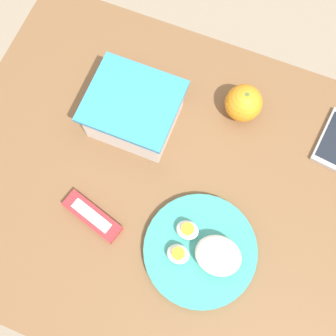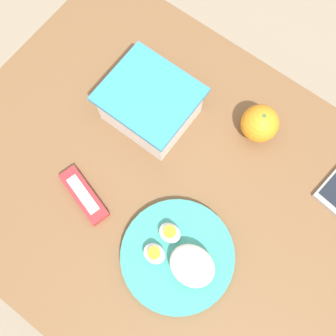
{
  "view_description": "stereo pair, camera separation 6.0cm",
  "coord_description": "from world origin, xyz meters",
  "px_view_note": "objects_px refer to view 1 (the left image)",
  "views": [
    {
      "loc": [
        0.08,
        -0.19,
        1.56
      ],
      "look_at": [
        -0.0,
        0.03,
        0.79
      ],
      "focal_mm": 42.0,
      "sensor_mm": 36.0,
      "label": 1
    },
    {
      "loc": [
        0.13,
        -0.16,
        1.56
      ],
      "look_at": [
        -0.0,
        0.03,
        0.79
      ],
      "focal_mm": 42.0,
      "sensor_mm": 36.0,
      "label": 2
    }
  ],
  "objects_px": {
    "orange_fruit": "(244,103)",
    "cell_phone": "(336,139)",
    "food_container": "(134,112)",
    "rice_plate": "(203,251)",
    "candy_bar": "(92,216)"
  },
  "relations": [
    {
      "from": "orange_fruit",
      "to": "cell_phone",
      "type": "xyz_separation_m",
      "value": [
        0.21,
        0.01,
        -0.03
      ]
    },
    {
      "from": "food_container",
      "to": "candy_bar",
      "type": "bearing_deg",
      "value": -89.41
    },
    {
      "from": "food_container",
      "to": "rice_plate",
      "type": "xyz_separation_m",
      "value": [
        0.23,
        -0.21,
        -0.03
      ]
    },
    {
      "from": "orange_fruit",
      "to": "cell_phone",
      "type": "distance_m",
      "value": 0.22
    },
    {
      "from": "rice_plate",
      "to": "candy_bar",
      "type": "relative_size",
      "value": 1.67
    },
    {
      "from": "orange_fruit",
      "to": "food_container",
      "type": "bearing_deg",
      "value": -152.7
    },
    {
      "from": "food_container",
      "to": "orange_fruit",
      "type": "bearing_deg",
      "value": 27.3
    },
    {
      "from": "cell_phone",
      "to": "orange_fruit",
      "type": "bearing_deg",
      "value": -177.17
    },
    {
      "from": "rice_plate",
      "to": "cell_phone",
      "type": "relative_size",
      "value": 1.59
    },
    {
      "from": "orange_fruit",
      "to": "rice_plate",
      "type": "relative_size",
      "value": 0.36
    },
    {
      "from": "food_container",
      "to": "cell_phone",
      "type": "xyz_separation_m",
      "value": [
        0.42,
        0.12,
        -0.04
      ]
    },
    {
      "from": "food_container",
      "to": "orange_fruit",
      "type": "height_order",
      "value": "food_container"
    },
    {
      "from": "food_container",
      "to": "cell_phone",
      "type": "height_order",
      "value": "food_container"
    },
    {
      "from": "rice_plate",
      "to": "cell_phone",
      "type": "bearing_deg",
      "value": 60.62
    },
    {
      "from": "candy_bar",
      "to": "cell_phone",
      "type": "height_order",
      "value": "candy_bar"
    }
  ]
}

